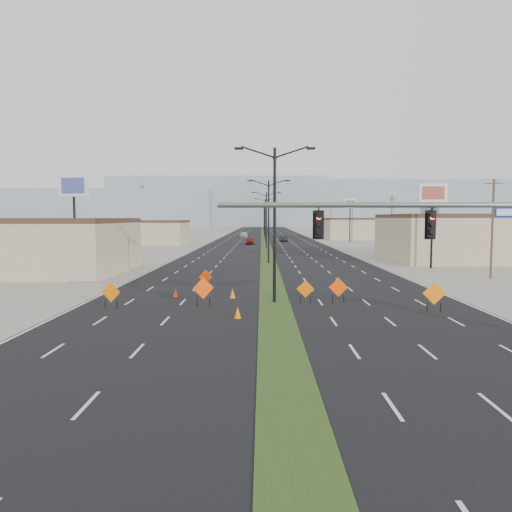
{
  "coord_description": "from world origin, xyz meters",
  "views": [
    {
      "loc": [
        -0.83,
        -20.26,
        5.54
      ],
      "look_at": [
        -1.18,
        10.11,
        3.2
      ],
      "focal_mm": 35.0,
      "sensor_mm": 36.0,
      "label": 1
    }
  ],
  "objects_px": {
    "construction_sign_1": "(203,289)",
    "construction_sign_2": "(206,278)",
    "cone_2": "(337,286)",
    "cone_0": "(233,293)",
    "construction_sign_5": "(434,294)",
    "streetlight_2": "(266,218)",
    "car_left": "(250,241)",
    "pole_sign_east_near": "(433,199)",
    "construction_sign_3": "(305,290)",
    "cone_1": "(238,313)",
    "streetlight_0": "(275,220)",
    "cone_3": "(176,293)",
    "streetlight_4": "(265,218)",
    "construction_sign_0": "(111,293)",
    "pole_sign_west": "(74,193)",
    "streetlight_6": "(264,218)",
    "streetlight_5": "(264,218)",
    "signal_mast": "(473,235)",
    "streetlight_1": "(269,219)",
    "construction_sign_4": "(338,288)",
    "car_mid": "(284,239)",
    "pole_sign_east_far": "(350,207)",
    "streetlight_3": "(265,218)"
  },
  "relations": [
    {
      "from": "streetlight_1",
      "to": "construction_sign_1",
      "type": "bearing_deg",
      "value": -98.69
    },
    {
      "from": "streetlight_4",
      "to": "pole_sign_east_far",
      "type": "height_order",
      "value": "streetlight_4"
    },
    {
      "from": "streetlight_1",
      "to": "pole_sign_west",
      "type": "bearing_deg",
      "value": -145.72
    },
    {
      "from": "streetlight_0",
      "to": "streetlight_2",
      "type": "bearing_deg",
      "value": 90.0
    },
    {
      "from": "pole_sign_east_near",
      "to": "streetlight_4",
      "type": "bearing_deg",
      "value": 102.38
    },
    {
      "from": "cone_2",
      "to": "pole_sign_east_near",
      "type": "xyz_separation_m",
      "value": [
        12.84,
        16.76,
        7.19
      ]
    },
    {
      "from": "construction_sign_3",
      "to": "pole_sign_west",
      "type": "bearing_deg",
      "value": 148.67
    },
    {
      "from": "construction_sign_4",
      "to": "streetlight_6",
      "type": "bearing_deg",
      "value": 94.45
    },
    {
      "from": "construction_sign_1",
      "to": "pole_sign_east_near",
      "type": "height_order",
      "value": "pole_sign_east_near"
    },
    {
      "from": "construction_sign_0",
      "to": "pole_sign_west",
      "type": "xyz_separation_m",
      "value": [
        -8.77,
        17.74,
        6.87
      ]
    },
    {
      "from": "construction_sign_2",
      "to": "construction_sign_5",
      "type": "height_order",
      "value": "construction_sign_5"
    },
    {
      "from": "construction_sign_1",
      "to": "cone_0",
      "type": "bearing_deg",
      "value": 37.21
    },
    {
      "from": "construction_sign_1",
      "to": "construction_sign_2",
      "type": "distance_m",
      "value": 7.55
    },
    {
      "from": "signal_mast",
      "to": "cone_1",
      "type": "height_order",
      "value": "signal_mast"
    },
    {
      "from": "construction_sign_1",
      "to": "car_mid",
      "type": "bearing_deg",
      "value": 59.31
    },
    {
      "from": "streetlight_2",
      "to": "construction_sign_1",
      "type": "xyz_separation_m",
      "value": [
        -4.49,
        -57.36,
        -4.34
      ]
    },
    {
      "from": "construction_sign_3",
      "to": "pole_sign_west",
      "type": "relative_size",
      "value": 0.16
    },
    {
      "from": "cone_2",
      "to": "cone_0",
      "type": "bearing_deg",
      "value": -153.72
    },
    {
      "from": "car_left",
      "to": "streetlight_5",
      "type": "bearing_deg",
      "value": 86.06
    },
    {
      "from": "construction_sign_4",
      "to": "pole_sign_east_near",
      "type": "relative_size",
      "value": 0.18
    },
    {
      "from": "construction_sign_5",
      "to": "pole_sign_east_far",
      "type": "bearing_deg",
      "value": 85.92
    },
    {
      "from": "construction_sign_3",
      "to": "cone_1",
      "type": "relative_size",
      "value": 2.3
    },
    {
      "from": "streetlight_0",
      "to": "pole_sign_west",
      "type": "distance_m",
      "value": 24.26
    },
    {
      "from": "cone_1",
      "to": "pole_sign_east_near",
      "type": "relative_size",
      "value": 0.07
    },
    {
      "from": "construction_sign_5",
      "to": "cone_3",
      "type": "distance_m",
      "value": 17.01
    },
    {
      "from": "signal_mast",
      "to": "construction_sign_2",
      "type": "height_order",
      "value": "signal_mast"
    },
    {
      "from": "construction_sign_1",
      "to": "cone_2",
      "type": "height_order",
      "value": "construction_sign_1"
    },
    {
      "from": "construction_sign_5",
      "to": "streetlight_0",
      "type": "bearing_deg",
      "value": 163.36
    },
    {
      "from": "construction_sign_4",
      "to": "cone_2",
      "type": "bearing_deg",
      "value": 85.59
    },
    {
      "from": "streetlight_2",
      "to": "car_left",
      "type": "height_order",
      "value": "streetlight_2"
    },
    {
      "from": "streetlight_5",
      "to": "cone_1",
      "type": "xyz_separation_m",
      "value": [
        -2.15,
        -145.19,
        -5.09
      ]
    },
    {
      "from": "construction_sign_0",
      "to": "construction_sign_1",
      "type": "height_order",
      "value": "construction_sign_1"
    },
    {
      "from": "streetlight_0",
      "to": "streetlight_5",
      "type": "relative_size",
      "value": 1.0
    },
    {
      "from": "cone_0",
      "to": "cone_2",
      "type": "relative_size",
      "value": 1.02
    },
    {
      "from": "streetlight_1",
      "to": "streetlight_5",
      "type": "xyz_separation_m",
      "value": [
        0.0,
        112.0,
        0.0
      ]
    },
    {
      "from": "streetlight_6",
      "to": "pole_sign_west",
      "type": "xyz_separation_m",
      "value": [
        -18.73,
        -152.76,
        2.45
      ]
    },
    {
      "from": "cone_2",
      "to": "pole_sign_east_near",
      "type": "distance_m",
      "value": 22.31
    },
    {
      "from": "construction_sign_5",
      "to": "cone_0",
      "type": "height_order",
      "value": "construction_sign_5"
    },
    {
      "from": "streetlight_5",
      "to": "pole_sign_east_far",
      "type": "relative_size",
      "value": 1.02
    },
    {
      "from": "car_left",
      "to": "cone_2",
      "type": "height_order",
      "value": "car_left"
    },
    {
      "from": "car_left",
      "to": "construction_sign_0",
      "type": "relative_size",
      "value": 2.58
    },
    {
      "from": "construction_sign_2",
      "to": "cone_3",
      "type": "xyz_separation_m",
      "value": [
        -1.64,
        -4.01,
        -0.59
      ]
    },
    {
      "from": "streetlight_3",
      "to": "pole_sign_east_far",
      "type": "distance_m",
      "value": 19.6
    },
    {
      "from": "pole_sign_west",
      "to": "streetlight_0",
      "type": "bearing_deg",
      "value": -23.5
    },
    {
      "from": "construction_sign_2",
      "to": "car_left",
      "type": "bearing_deg",
      "value": 106.92
    },
    {
      "from": "car_left",
      "to": "pole_sign_west",
      "type": "bearing_deg",
      "value": -106.72
    },
    {
      "from": "streetlight_2",
      "to": "cone_1",
      "type": "relative_size",
      "value": 15.33
    },
    {
      "from": "streetlight_6",
      "to": "pole_sign_east_far",
      "type": "xyz_separation_m",
      "value": [
        19.31,
        -86.14,
        2.64
      ]
    },
    {
      "from": "streetlight_5",
      "to": "signal_mast",
      "type": "bearing_deg",
      "value": -86.74
    },
    {
      "from": "construction_sign_2",
      "to": "pole_sign_west",
      "type": "distance_m",
      "value": 17.72
    }
  ]
}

